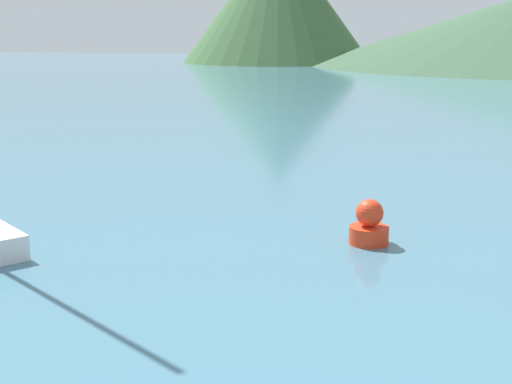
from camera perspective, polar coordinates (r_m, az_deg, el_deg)
The scene contains 1 object.
buoy_marker at distance 14.86m, azimuth 9.03°, elevation -2.66°, with size 0.82×0.82×0.94m.
Camera 1 is at (2.64, 0.65, 4.36)m, focal length 50.00 mm.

